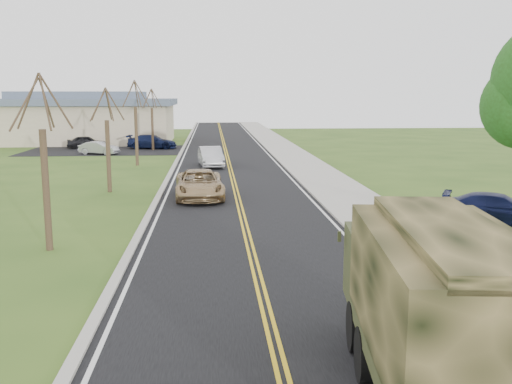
{
  "coord_description": "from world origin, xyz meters",
  "views": [
    {
      "loc": [
        -1.3,
        -9.76,
        5.37
      ],
      "look_at": [
        0.3,
        10.91,
        1.8
      ],
      "focal_mm": 40.0,
      "sensor_mm": 36.0,
      "label": 1
    }
  ],
  "objects": [
    {
      "name": "lot_car_dark",
      "position": [
        -13.78,
        48.29,
        0.64
      ],
      "size": [
        3.97,
        2.1,
        1.29
      ],
      "primitive_type": "imported",
      "rotation": [
        0.0,
        0.0,
        1.73
      ],
      "color": "black",
      "rests_on": "ground"
    },
    {
      "name": "commercial_building",
      "position": [
        -15.98,
        55.97,
        2.69
      ],
      "size": [
        25.5,
        21.5,
        5.65
      ],
      "color": "tan",
      "rests_on": "ground"
    },
    {
      "name": "sidewalk_right",
      "position": [
        5.9,
        40.0,
        0.05
      ],
      "size": [
        3.2,
        120.0,
        0.1
      ],
      "primitive_type": "cube",
      "color": "#9E998E",
      "rests_on": "ground"
    },
    {
      "name": "military_truck",
      "position": [
        2.44,
        -0.8,
        1.92
      ],
      "size": [
        3.1,
        6.96,
        3.36
      ],
      "rotation": [
        0.0,
        0.0,
        -0.12
      ],
      "color": "black",
      "rests_on": "ground"
    },
    {
      "name": "lot_car_silver",
      "position": [
        -11.45,
        42.37,
        0.59
      ],
      "size": [
        3.78,
        2.3,
        1.18
      ],
      "primitive_type": "imported",
      "rotation": [
        0.0,
        0.0,
        1.25
      ],
      "color": "#9F9EA3",
      "rests_on": "ground"
    },
    {
      "name": "bare_tree_c",
      "position": [
        -7.0,
        34.0,
        2.78
      ],
      "size": [
        2.04,
        2.39,
        6.42
      ],
      "color": "#38281C",
      "rests_on": "ground"
    },
    {
      "name": "road",
      "position": [
        0.0,
        40.0,
        0.01
      ],
      "size": [
        8.0,
        120.0,
        0.01
      ],
      "primitive_type": "cube",
      "color": "black",
      "rests_on": "ground"
    },
    {
      "name": "suv_champagne",
      "position": [
        -1.98,
        19.66,
        0.73
      ],
      "size": [
        2.68,
        5.39,
        1.47
      ],
      "primitive_type": "imported",
      "rotation": [
        0.0,
        0.0,
        0.05
      ],
      "color": "#9E8259",
      "rests_on": "ground"
    },
    {
      "name": "sedan_silver",
      "position": [
        -1.4,
        32.77,
        0.75
      ],
      "size": [
        2.08,
        4.67,
        1.49
      ],
      "primitive_type": "imported",
      "rotation": [
        0.0,
        0.0,
        0.11
      ],
      "color": "silver",
      "rests_on": "ground"
    },
    {
      "name": "lot_car_navy",
      "position": [
        -7.23,
        47.48,
        0.7
      ],
      "size": [
        4.98,
        2.36,
        1.4
      ],
      "primitive_type": "imported",
      "rotation": [
        0.0,
        0.0,
        1.49
      ],
      "color": "#0F1637",
      "rests_on": "ground"
    },
    {
      "name": "bare_tree_d",
      "position": [
        -7.0,
        46.0,
        2.55
      ],
      "size": [
        1.88,
        2.2,
        5.91
      ],
      "color": "#38281C",
      "rests_on": "ground"
    },
    {
      "name": "bare_tree_b",
      "position": [
        -7.0,
        22.0,
        2.48
      ],
      "size": [
        1.83,
        2.14,
        5.73
      ],
      "color": "#38281C",
      "rests_on": "ground"
    },
    {
      "name": "curb_left",
      "position": [
        -4.15,
        40.0,
        0.05
      ],
      "size": [
        0.3,
        120.0,
        0.1
      ],
      "primitive_type": "cube",
      "color": "#9E998E",
      "rests_on": "ground"
    },
    {
      "name": "bare_tree_a",
      "position": [
        -7.0,
        10.0,
        2.63
      ],
      "size": [
        1.93,
        2.26,
        6.08
      ],
      "color": "#38281C",
      "rests_on": "ground"
    },
    {
      "name": "curb_right",
      "position": [
        4.15,
        40.0,
        0.06
      ],
      "size": [
        0.3,
        120.0,
        0.12
      ],
      "primitive_type": "cube",
      "color": "#9E998E",
      "rests_on": "ground"
    },
    {
      "name": "pickup_navy",
      "position": [
        10.55,
        12.62,
        0.64
      ],
      "size": [
        4.76,
        3.63,
        1.29
      ],
      "primitive_type": "imported",
      "rotation": [
        0.0,
        0.0,
        1.09
      ],
      "color": "#0E1335",
      "rests_on": "ground"
    }
  ]
}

